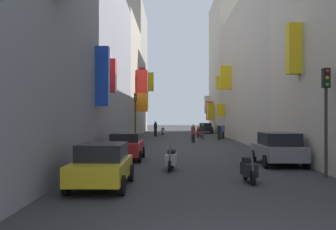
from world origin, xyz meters
TOP-DOWN VIEW (x-y plane):
  - ground_plane at (0.00, 30.00)m, footprint 140.00×140.00m
  - building_left_mid_a at (-8.00, 23.11)m, footprint 6.66×18.88m
  - building_left_mid_b at (-7.98, 39.07)m, footprint 7.37×13.03m
  - building_left_mid_c at (-7.99, 52.79)m, footprint 7.23×14.41m
  - building_right_mid_a at (8.00, 32.56)m, footprint 7.15×25.88m
  - building_right_mid_b at (7.99, 52.75)m, footprint 7.00×14.51m
  - parked_car_black at (3.52, 50.08)m, footprint 2.00×4.18m
  - parked_car_red at (-3.63, 15.94)m, footprint 1.86×3.97m
  - parked_car_grey at (3.91, 13.65)m, footprint 1.98×3.95m
  - parked_car_yellow at (-3.49, 7.57)m, footprint 1.83×3.94m
  - scooter_red at (1.97, 39.01)m, footprint 0.75×1.92m
  - scooter_white at (-2.19, 45.07)m, footprint 0.50×1.85m
  - scooter_black at (1.53, 8.59)m, footprint 0.46×1.77m
  - scooter_silver at (-1.21, 11.87)m, footprint 0.53×1.85m
  - pedestrian_crossing at (0.77, 29.89)m, footprint 0.49×0.49m
  - pedestrian_near_left at (2.04, 35.52)m, footprint 0.49×0.49m
  - pedestrian_near_right at (-2.96, 40.95)m, footprint 0.47×0.47m
  - pedestrian_mid_street at (4.09, 35.54)m, footprint 0.42×0.42m
  - pedestrian_far_away at (3.54, 34.02)m, footprint 0.42×0.42m
  - traffic_light_near_corner at (4.65, 9.64)m, footprint 0.26×0.34m
  - traffic_light_far_corner at (-4.58, 32.86)m, footprint 0.26×0.34m

SIDE VIEW (x-z plane):
  - ground_plane at x=0.00m, z-range 0.00..0.00m
  - scooter_black at x=1.53m, z-range -0.10..1.03m
  - scooter_white at x=-2.19m, z-range -0.10..1.03m
  - scooter_silver at x=-1.21m, z-range -0.10..1.03m
  - scooter_red at x=1.97m, z-range -0.10..1.03m
  - parked_car_black at x=3.52m, z-range 0.04..1.44m
  - parked_car_yellow at x=-3.49m, z-range 0.03..1.47m
  - parked_car_red at x=-3.63m, z-range 0.04..1.46m
  - pedestrian_near_left at x=2.04m, z-range -0.01..1.53m
  - pedestrian_mid_street at x=4.09m, z-range -0.01..1.55m
  - pedestrian_far_away at x=3.54m, z-range -0.01..1.57m
  - parked_car_grey at x=3.91m, z-range 0.03..1.58m
  - pedestrian_crossing at x=0.77m, z-range -0.01..1.62m
  - pedestrian_near_right at x=-2.96m, z-range 0.00..1.75m
  - traffic_light_near_corner at x=4.65m, z-range 0.76..4.91m
  - traffic_light_far_corner at x=-4.58m, z-range 0.80..5.32m
  - building_left_mid_a at x=-8.00m, z-range 0.00..12.12m
  - building_left_mid_b at x=-7.98m, z-range -0.01..12.72m
  - building_right_mid_a at x=8.00m, z-range 0.00..13.07m
  - building_left_mid_c at x=-7.99m, z-range 0.00..17.77m
  - building_right_mid_b at x=7.99m, z-range -0.02..19.08m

